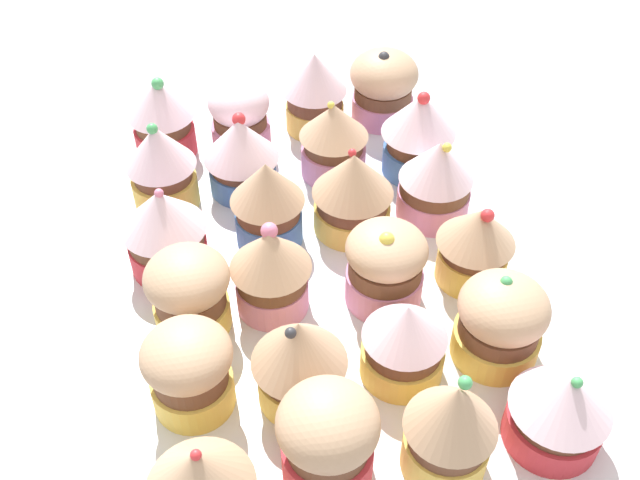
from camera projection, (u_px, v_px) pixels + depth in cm
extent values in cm
cube|color=#9E9EA3|center=(320.00, 291.00, 59.48)|extent=(180.00, 180.00, 3.00)
cube|color=silver|center=(320.00, 273.00, 58.01)|extent=(46.60, 32.59, 1.20)
cylinder|color=#D1333D|center=(552.00, 426.00, 46.27)|extent=(6.03, 6.03, 2.25)
cylinder|color=brown|center=(558.00, 412.00, 45.12)|extent=(5.44, 5.44, 1.05)
cone|color=silver|center=(566.00, 393.00, 43.73)|extent=(6.25, 6.25, 2.91)
sphere|color=#4CB266|center=(577.00, 382.00, 42.66)|extent=(0.70, 0.70, 0.70)
cylinder|color=#EFC651|center=(495.00, 342.00, 51.01)|extent=(5.96, 5.96, 2.25)
cylinder|color=brown|center=(499.00, 325.00, 49.75)|extent=(5.44, 5.44, 1.35)
ellipsoid|color=tan|center=(504.00, 307.00, 48.46)|extent=(6.07, 6.07, 3.87)
sphere|color=#4CB266|center=(506.00, 282.00, 47.62)|extent=(0.82, 0.82, 0.82)
cylinder|color=#EFC651|center=(471.00, 265.00, 56.01)|extent=(5.24, 5.24, 2.63)
cylinder|color=brown|center=(474.00, 247.00, 54.71)|extent=(4.89, 4.89, 1.10)
cone|color=tan|center=(479.00, 226.00, 53.24)|extent=(5.82, 5.82, 3.08)
sphere|color=red|center=(488.00, 216.00, 52.01)|extent=(0.98, 0.98, 0.98)
cylinder|color=pink|center=(433.00, 202.00, 61.21)|extent=(5.95, 5.95, 2.48)
cylinder|color=brown|center=(435.00, 185.00, 59.89)|extent=(5.71, 5.71, 1.32)
cone|color=silver|center=(438.00, 161.00, 58.20)|extent=(5.99, 5.99, 3.52)
sphere|color=#EAD64C|center=(447.00, 148.00, 56.73)|extent=(0.76, 0.76, 0.76)
cylinder|color=#477AC6|center=(415.00, 158.00, 65.36)|extent=(5.82, 5.82, 2.54)
cylinder|color=brown|center=(418.00, 140.00, 63.94)|extent=(5.26, 5.26, 1.53)
cone|color=silver|center=(420.00, 114.00, 62.09)|extent=(6.40, 6.40, 3.75)
sphere|color=red|center=(424.00, 98.00, 60.74)|extent=(1.08, 1.08, 1.08)
cylinder|color=pink|center=(382.00, 108.00, 71.17)|extent=(5.78, 5.78, 2.32)
cylinder|color=brown|center=(383.00, 92.00, 69.91)|extent=(5.42, 5.42, 1.28)
ellipsoid|color=tan|center=(384.00, 74.00, 68.57)|extent=(6.34, 6.34, 4.25)
sphere|color=#333338|center=(384.00, 57.00, 66.92)|extent=(1.03, 1.03, 1.03)
cylinder|color=#EFC651|center=(444.00, 451.00, 44.73)|extent=(5.20, 5.20, 2.79)
cylinder|color=brown|center=(449.00, 432.00, 43.24)|extent=(4.82, 4.82, 1.48)
cone|color=tan|center=(454.00, 408.00, 41.46)|extent=(5.53, 5.53, 3.63)
sphere|color=#4CB266|center=(465.00, 383.00, 40.65)|extent=(0.83, 0.83, 0.83)
cylinder|color=#EFC651|center=(402.00, 360.00, 49.85)|extent=(5.61, 5.61, 2.29)
cylinder|color=brown|center=(404.00, 343.00, 48.55)|extent=(5.12, 5.12, 1.45)
cone|color=silver|center=(407.00, 322.00, 47.02)|extent=(5.63, 5.63, 2.91)
cylinder|color=pink|center=(384.00, 285.00, 54.47)|extent=(5.66, 5.66, 2.67)
cylinder|color=brown|center=(385.00, 266.00, 53.03)|extent=(5.33, 5.33, 1.43)
ellipsoid|color=tan|center=(387.00, 249.00, 51.85)|extent=(5.87, 5.87, 3.27)
sphere|color=#EAD64C|center=(387.00, 240.00, 50.44)|extent=(1.10, 1.10, 1.10)
cylinder|color=#EFC651|center=(352.00, 216.00, 60.15)|extent=(6.18, 6.18, 2.26)
cylinder|color=brown|center=(352.00, 199.00, 58.87)|extent=(5.72, 5.72, 1.43)
cone|color=tan|center=(353.00, 174.00, 57.09)|extent=(6.46, 6.46, 3.67)
sphere|color=red|center=(352.00, 153.00, 56.18)|extent=(0.66, 0.66, 0.66)
cylinder|color=pink|center=(333.00, 160.00, 65.08)|extent=(5.65, 5.65, 2.64)
cylinder|color=brown|center=(334.00, 142.00, 63.70)|extent=(5.14, 5.14, 1.30)
cone|color=tan|center=(334.00, 121.00, 62.16)|extent=(5.94, 5.94, 3.10)
sphere|color=#EAD64C|center=(331.00, 105.00, 61.27)|extent=(0.64, 0.64, 0.64)
cylinder|color=#EFC651|center=(315.00, 116.00, 70.00)|extent=(5.42, 5.42, 2.49)
cylinder|color=brown|center=(315.00, 98.00, 68.59)|extent=(5.13, 5.13, 1.56)
cone|color=silver|center=(315.00, 73.00, 66.73)|extent=(5.89, 5.89, 3.76)
cylinder|color=#D1333D|center=(327.00, 459.00, 44.40)|extent=(5.52, 5.52, 2.71)
cylinder|color=brown|center=(328.00, 441.00, 42.98)|extent=(4.89, 4.89, 1.35)
ellipsoid|color=tan|center=(328.00, 424.00, 41.66)|extent=(6.00, 6.00, 4.07)
cylinder|color=#EFC651|center=(300.00, 384.00, 48.32)|extent=(5.54, 5.54, 2.57)
cylinder|color=brown|center=(300.00, 367.00, 47.01)|extent=(5.14, 5.14, 1.19)
cone|color=tan|center=(299.00, 343.00, 45.31)|extent=(6.17, 6.17, 3.70)
sphere|color=#333338|center=(291.00, 333.00, 43.66)|extent=(0.72, 0.72, 0.72)
cylinder|color=pink|center=(272.00, 293.00, 54.04)|extent=(5.29, 5.29, 2.45)
cylinder|color=brown|center=(271.00, 275.00, 52.63)|extent=(5.07, 5.07, 1.59)
cone|color=tan|center=(270.00, 251.00, 50.96)|extent=(5.85, 5.85, 3.18)
sphere|color=pink|center=(269.00, 231.00, 50.34)|extent=(1.20, 1.20, 1.20)
cylinder|color=#477AC6|center=(269.00, 227.00, 58.95)|extent=(5.30, 5.30, 2.68)
cylinder|color=brown|center=(268.00, 207.00, 57.51)|extent=(5.01, 5.01, 1.46)
cone|color=tan|center=(266.00, 183.00, 55.76)|extent=(5.81, 5.81, 3.53)
cylinder|color=#477AC6|center=(243.00, 178.00, 63.63)|extent=(5.70, 5.70, 2.29)
cylinder|color=brown|center=(242.00, 162.00, 62.45)|extent=(5.31, 5.31, 1.07)
cone|color=silver|center=(240.00, 139.00, 60.78)|extent=(6.35, 6.35, 3.70)
sphere|color=red|center=(239.00, 119.00, 59.93)|extent=(1.12, 1.12, 1.12)
cylinder|color=pink|center=(242.00, 135.00, 67.92)|extent=(5.37, 5.37, 2.42)
cylinder|color=brown|center=(240.00, 119.00, 66.69)|extent=(4.80, 4.80, 1.09)
ellipsoid|color=silver|center=(239.00, 103.00, 65.49)|extent=(5.42, 5.42, 3.90)
cone|color=tan|center=(197.00, 471.00, 39.27)|extent=(6.16, 6.16, 3.38)
sphere|color=red|center=(196.00, 455.00, 38.17)|extent=(0.62, 0.62, 0.62)
cylinder|color=#EFC651|center=(193.00, 390.00, 48.09)|extent=(5.34, 5.34, 2.43)
cylinder|color=brown|center=(190.00, 372.00, 46.71)|extent=(4.82, 4.82, 1.51)
ellipsoid|color=tan|center=(186.00, 355.00, 45.46)|extent=(5.78, 5.78, 3.45)
cylinder|color=#EFC651|center=(193.00, 313.00, 52.84)|extent=(5.40, 5.40, 2.23)
cylinder|color=brown|center=(190.00, 296.00, 51.54)|extent=(4.99, 4.99, 1.52)
ellipsoid|color=tan|center=(186.00, 278.00, 50.24)|extent=(5.93, 5.93, 3.66)
cylinder|color=#D1333D|center=(169.00, 253.00, 56.92)|extent=(5.97, 5.97, 2.53)
cylinder|color=brown|center=(165.00, 235.00, 55.52)|extent=(5.66, 5.66, 1.45)
cone|color=silver|center=(161.00, 211.00, 53.82)|extent=(6.40, 6.40, 3.42)
sphere|color=pink|center=(159.00, 193.00, 52.75)|extent=(0.68, 0.68, 0.68)
cylinder|color=#EFC651|center=(166.00, 190.00, 62.07)|extent=(5.43, 5.43, 2.77)
cylinder|color=brown|center=(162.00, 171.00, 60.62)|extent=(4.78, 4.78, 1.37)
cone|color=silver|center=(158.00, 146.00, 58.86)|extent=(5.75, 5.75, 3.68)
sphere|color=#4CB266|center=(152.00, 129.00, 57.66)|extent=(0.89, 0.89, 0.89)
cylinder|color=#D1333D|center=(166.00, 140.00, 67.23)|extent=(5.43, 5.43, 2.62)
cylinder|color=brown|center=(163.00, 122.00, 65.83)|extent=(4.87, 4.87, 1.40)
cone|color=silver|center=(158.00, 98.00, 64.13)|extent=(5.87, 5.87, 3.46)
sphere|color=#4CB266|center=(158.00, 84.00, 62.93)|extent=(1.06, 1.06, 1.06)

